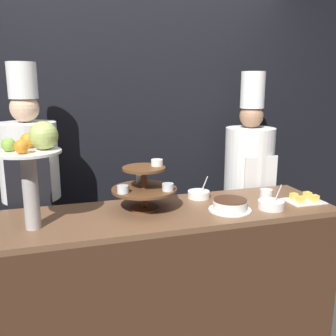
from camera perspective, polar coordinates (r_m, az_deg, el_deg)
wall_back at (r=3.14m, az=-4.44°, el=7.50°), size 10.00×0.06×2.80m
buffet_counter at (r=2.54m, az=0.68°, el=-16.21°), size 2.07×0.62×0.91m
tiered_stand at (r=2.33m, az=-3.58°, el=-2.66°), size 0.41×0.41×0.31m
fruit_pedestal at (r=2.10m, az=-19.81°, el=1.61°), size 0.35×0.35×0.58m
cake_round at (r=2.38m, az=9.43°, el=-5.60°), size 0.27×0.27×0.07m
cup_white at (r=2.63m, az=14.73°, el=-3.96°), size 0.08×0.08×0.07m
cake_square_tray at (r=2.68m, az=20.02°, el=-4.45°), size 0.24×0.19×0.05m
serving_bowl_near at (r=2.47m, az=15.42°, el=-5.40°), size 0.16×0.16×0.15m
serving_bowl_far at (r=2.61m, az=4.70°, el=-4.01°), size 0.15×0.15×0.15m
chef_left at (r=2.77m, az=-20.15°, el=-2.45°), size 0.39×0.39×1.83m
chef_center_left at (r=3.16m, az=12.18°, el=-1.12°), size 0.40×0.40×1.78m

